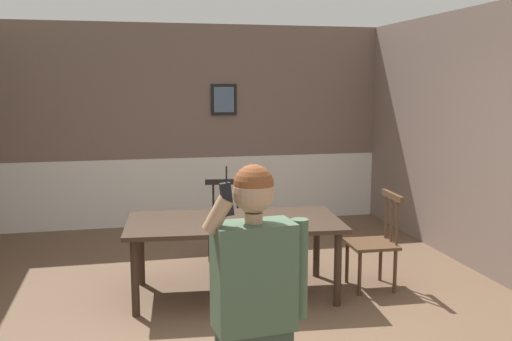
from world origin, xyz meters
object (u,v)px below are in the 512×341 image
dining_table (234,228)px  chair_near_window (375,242)px  chair_by_doorway (227,225)px  person_figure (255,301)px

dining_table → chair_near_window: 1.40m
chair_by_doorway → chair_near_window: bearing=148.8°
dining_table → chair_near_window: bearing=-5.0°
dining_table → chair_near_window: (1.39, -0.12, -0.19)m
dining_table → chair_by_doorway: (0.08, 0.89, -0.20)m
dining_table → chair_by_doorway: size_ratio=2.20×
person_figure → chair_near_window: bearing=-131.4°
chair_by_doorway → person_figure: bearing=89.2°
chair_near_window → dining_table: bearing=87.4°
chair_near_window → chair_by_doorway: size_ratio=1.00×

